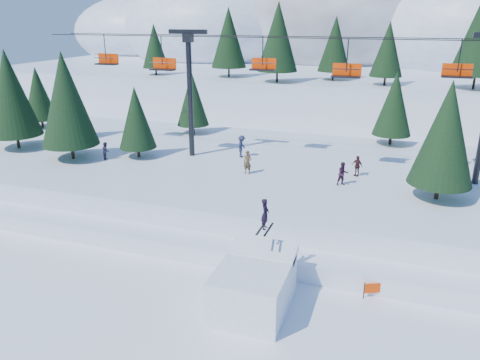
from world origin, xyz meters
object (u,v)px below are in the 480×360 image
(chairlift, at_px, (318,79))
(banner_near, at_px, (390,287))
(banner_far, at_px, (414,282))
(jump_kicker, at_px, (254,286))

(chairlift, bearing_deg, banner_near, -63.26)
(chairlift, relative_size, banner_far, 16.28)
(jump_kicker, height_order, chairlift, chairlift)
(banner_near, relative_size, banner_far, 0.92)
(jump_kicker, xyz_separation_m, chairlift, (-0.06, 16.04, 8.06))
(chairlift, bearing_deg, jump_kicker, -89.79)
(banner_near, height_order, banner_far, same)
(chairlift, distance_m, banner_near, 16.81)
(banner_near, bearing_deg, jump_kicker, -153.16)
(chairlift, height_order, banner_far, chairlift)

